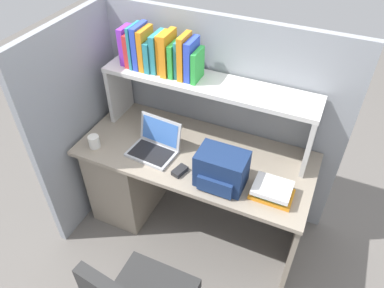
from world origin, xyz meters
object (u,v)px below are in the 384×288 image
(computer_mouse, at_px, (180,171))
(paper_cup, at_px, (94,142))
(backpack, at_px, (221,170))
(laptop, at_px, (155,145))

(computer_mouse, height_order, paper_cup, paper_cup)
(backpack, xyz_separation_m, paper_cup, (-0.91, -0.03, -0.07))
(paper_cup, bearing_deg, backpack, 2.19)
(backpack, relative_size, computer_mouse, 2.88)
(backpack, bearing_deg, computer_mouse, -174.85)
(computer_mouse, bearing_deg, backpack, 20.31)
(laptop, relative_size, computer_mouse, 3.17)
(laptop, height_order, computer_mouse, laptop)
(laptop, xyz_separation_m, backpack, (0.51, -0.10, 0.06))
(backpack, height_order, computer_mouse, backpack)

